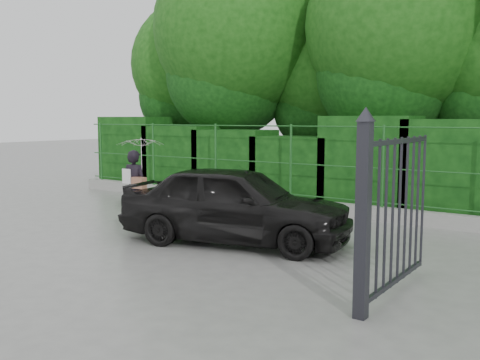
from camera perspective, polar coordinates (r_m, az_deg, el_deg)
The scene contains 8 objects.
ground at distance 9.84m, azimuth -10.03°, elevation -6.64°, with size 80.00×80.00×0.00m, color gray.
kerb at distance 13.30m, azimuth 3.89°, elevation -2.44°, with size 14.00×0.25×0.30m, color #9E9E99.
fence at distance 13.06m, azimuth 4.76°, elevation 2.03°, with size 14.13×0.06×1.80m.
hedge at distance 14.02m, azimuth 6.27°, elevation 1.72°, with size 14.20×1.20×2.29m.
trees at distance 15.71m, azimuth 14.14°, elevation 15.13°, with size 17.10×6.15×8.08m.
gate at distance 6.48m, azimuth 14.60°, elevation -2.93°, with size 0.22×2.33×2.36m.
woman at distance 11.69m, azimuth -10.72°, elevation 1.51°, with size 0.97×0.99×1.84m.
car at distance 9.57m, azimuth -0.48°, elevation -2.57°, with size 1.68×4.17×1.42m, color black.
Camera 1 is at (6.85, -6.71, 2.23)m, focal length 40.00 mm.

